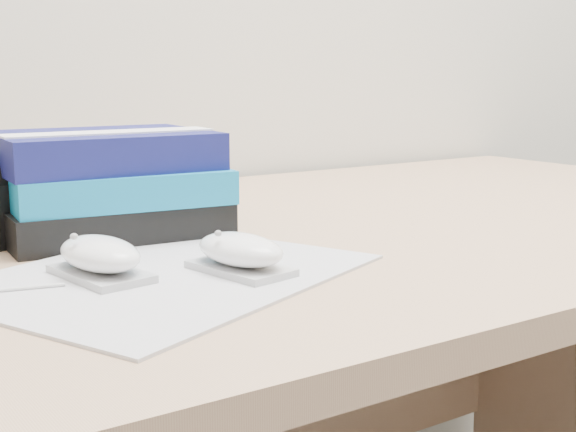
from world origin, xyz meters
TOP-DOWN VIEW (x-y plane):
  - desk at (0.00, 1.64)m, footprint 1.60×0.80m
  - mousepad at (-0.21, 1.44)m, footprint 0.41×0.37m
  - mouse_rear at (-0.26, 1.46)m, footprint 0.07×0.11m
  - mouse_front at (-0.15, 1.41)m, footprint 0.07×0.10m
  - book_stack at (-0.18, 1.65)m, footprint 0.25×0.21m

SIDE VIEW (x-z plane):
  - desk at x=0.00m, z-range 0.13..0.86m
  - mousepad at x=-0.21m, z-range 0.73..0.73m
  - mouse_front at x=-0.15m, z-range 0.73..0.77m
  - mouse_rear at x=-0.26m, z-range 0.73..0.77m
  - book_stack at x=-0.18m, z-range 0.73..0.84m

